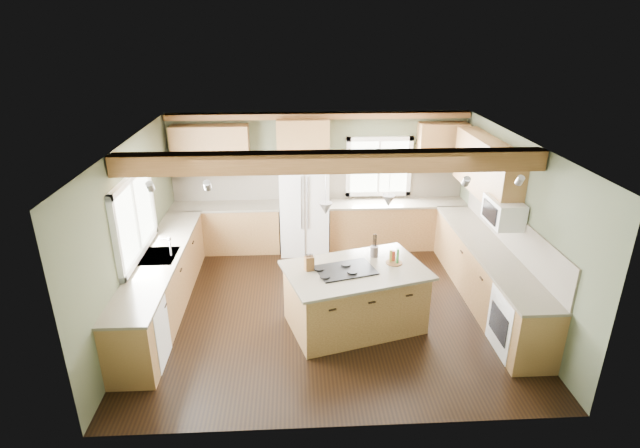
{
  "coord_description": "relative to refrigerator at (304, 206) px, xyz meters",
  "views": [
    {
      "loc": [
        -0.48,
        -6.72,
        4.15
      ],
      "look_at": [
        -0.1,
        0.3,
        1.27
      ],
      "focal_mm": 28.0,
      "sensor_mm": 36.0,
      "label": 1
    }
  ],
  "objects": [
    {
      "name": "wall_back",
      "position": [
        0.3,
        0.38,
        0.4
      ],
      "size": [
        5.6,
        0.0,
        5.6
      ],
      "primitive_type": "plane",
      "rotation": [
        1.57,
        0.0,
        0.0
      ],
      "color": "#50573D",
      "rests_on": "ground"
    },
    {
      "name": "upper_cab_right",
      "position": [
        2.92,
        -1.22,
        1.05
      ],
      "size": [
        0.35,
        2.2,
        0.9
      ],
      "primitive_type": "cube",
      "color": "brown",
      "rests_on": "wall_right"
    },
    {
      "name": "ceiling",
      "position": [
        0.3,
        -2.12,
        1.7
      ],
      "size": [
        5.6,
        5.6,
        0.0
      ],
      "primitive_type": "plane",
      "rotation": [
        3.14,
        0.0,
        0.0
      ],
      "color": "silver",
      "rests_on": "wall_back"
    },
    {
      "name": "wall_left",
      "position": [
        -2.5,
        -2.12,
        0.4
      ],
      "size": [
        0.0,
        5.0,
        5.0
      ],
      "primitive_type": "plane",
      "rotation": [
        1.57,
        0.0,
        1.57
      ],
      "color": "#50573D",
      "rests_on": "ground"
    },
    {
      "name": "counter_back_left",
      "position": [
        -1.49,
        0.08,
        0.0
      ],
      "size": [
        2.06,
        0.64,
        0.04
      ],
      "primitive_type": "cube",
      "color": "brown",
      "rests_on": "base_cab_back_left"
    },
    {
      "name": "window_back",
      "position": [
        1.45,
        0.36,
        0.65
      ],
      "size": [
        1.1,
        0.04,
        1.0
      ],
      "primitive_type": "cube",
      "color": "white",
      "rests_on": "wall_back"
    },
    {
      "name": "microwave",
      "position": [
        2.88,
        -2.17,
        0.65
      ],
      "size": [
        0.4,
        0.7,
        0.38
      ],
      "primitive_type": "cube",
      "color": "white",
      "rests_on": "wall_right"
    },
    {
      "name": "utensil_crock",
      "position": [
        0.98,
        -2.26,
        0.1
      ],
      "size": [
        0.13,
        0.13,
        0.16
      ],
      "primitive_type": "cylinder",
      "rotation": [
        0.0,
        0.0,
        0.11
      ],
      "color": "#372F2C",
      "rests_on": "island_top"
    },
    {
      "name": "floor",
      "position": [
        0.3,
        -2.12,
        -0.9
      ],
      "size": [
        5.6,
        5.6,
        0.0
      ],
      "primitive_type": "plane",
      "color": "black",
      "rests_on": "ground"
    },
    {
      "name": "base_cab_right",
      "position": [
        2.8,
        -2.07,
        -0.46
      ],
      "size": [
        0.6,
        3.7,
        0.88
      ],
      "primitive_type": "cube",
      "color": "brown",
      "rests_on": "floor"
    },
    {
      "name": "counter_back_right",
      "position": [
        1.79,
        0.08,
        0.0
      ],
      "size": [
        2.66,
        0.64,
        0.04
      ],
      "primitive_type": "cube",
      "color": "brown",
      "rests_on": "base_cab_back_right"
    },
    {
      "name": "backsplash_right",
      "position": [
        3.08,
        -2.07,
        0.31
      ],
      "size": [
        0.03,
        3.7,
        0.58
      ],
      "primitive_type": "cube",
      "color": "brown",
      "rests_on": "wall_right"
    },
    {
      "name": "base_cab_back_right",
      "position": [
        1.79,
        0.08,
        -0.46
      ],
      "size": [
        2.62,
        0.6,
        0.88
      ],
      "primitive_type": "cube",
      "color": "brown",
      "rests_on": "floor"
    },
    {
      "name": "pendant_right",
      "position": [
        1.1,
        -2.52,
        0.98
      ],
      "size": [
        0.18,
        0.18,
        0.16
      ],
      "primitive_type": "cone",
      "rotation": [
        3.14,
        0.0,
        0.0
      ],
      "color": "#B2B2B7",
      "rests_on": "ceiling"
    },
    {
      "name": "knife_block",
      "position": [
        0.01,
        -2.65,
        0.12
      ],
      "size": [
        0.14,
        0.12,
        0.2
      ],
      "primitive_type": "cube",
      "rotation": [
        0.0,
        0.0,
        0.3
      ],
      "color": "brown",
      "rests_on": "island_top"
    },
    {
      "name": "cooktop",
      "position": [
        0.52,
        -2.69,
        0.03
      ],
      "size": [
        0.9,
        0.72,
        0.02
      ],
      "primitive_type": "cube",
      "rotation": [
        0.0,
        0.0,
        0.28
      ],
      "color": "black",
      "rests_on": "island_top"
    },
    {
      "name": "window_left",
      "position": [
        -2.48,
        -2.07,
        0.65
      ],
      "size": [
        0.04,
        1.6,
        1.05
      ],
      "primitive_type": "cube",
      "color": "white",
      "rests_on": "wall_left"
    },
    {
      "name": "island_top",
      "position": [
        0.66,
        -2.65,
        0.0
      ],
      "size": [
        2.2,
        1.72,
        0.04
      ],
      "primitive_type": "cube",
      "rotation": [
        0.0,
        0.0,
        0.28
      ],
      "color": "brown",
      "rests_on": "island"
    },
    {
      "name": "backsplash_back",
      "position": [
        0.3,
        0.36,
        0.31
      ],
      "size": [
        5.58,
        0.03,
        0.58
      ],
      "primitive_type": "cube",
      "color": "brown",
      "rests_on": "wall_back"
    },
    {
      "name": "dishwasher",
      "position": [
        -2.19,
        -3.37,
        -0.47
      ],
      "size": [
        0.6,
        0.6,
        0.84
      ],
      "primitive_type": "cube",
      "color": "white",
      "rests_on": "floor"
    },
    {
      "name": "base_cab_left",
      "position": [
        -2.2,
        -2.07,
        -0.46
      ],
      "size": [
        0.6,
        3.7,
        0.88
      ],
      "primitive_type": "cube",
      "color": "brown",
      "rests_on": "floor"
    },
    {
      "name": "soffit_trim",
      "position": [
        0.3,
        0.28,
        1.64
      ],
      "size": [
        5.55,
        0.2,
        0.1
      ],
      "primitive_type": "cube",
      "color": "brown",
      "rests_on": "ceiling"
    },
    {
      "name": "island",
      "position": [
        0.66,
        -2.65,
        -0.46
      ],
      "size": [
        2.05,
        1.57,
        0.88
      ],
      "primitive_type": "cube",
      "rotation": [
        0.0,
        0.0,
        0.28
      ],
      "color": "brown",
      "rests_on": "floor"
    },
    {
      "name": "oven",
      "position": [
        2.79,
        -3.37,
        -0.47
      ],
      "size": [
        0.6,
        0.72,
        0.84
      ],
      "primitive_type": "cube",
      "color": "white",
      "rests_on": "floor"
    },
    {
      "name": "sink",
      "position": [
        -2.2,
        -2.07,
        0.01
      ],
      "size": [
        0.5,
        0.65,
        0.03
      ],
      "primitive_type": "cube",
      "color": "#262628",
      "rests_on": "counter_left"
    },
    {
      "name": "ceiling_beam",
      "position": [
        0.3,
        -2.65,
        1.57
      ],
      "size": [
        5.55,
        0.26,
        0.26
      ],
      "primitive_type": "cube",
      "color": "brown",
      "rests_on": "ceiling"
    },
    {
      "name": "refrigerator",
      "position": [
        0.0,
        0.0,
        0.0
      ],
      "size": [
        0.9,
        0.74,
        1.8
      ],
      "primitive_type": "cube",
      "color": "white",
      "rests_on": "floor"
    },
    {
      "name": "base_cab_back_left",
      "position": [
        -1.49,
        0.08,
        -0.46
      ],
      "size": [
        2.02,
        0.6,
        0.88
      ],
      "primitive_type": "cube",
      "color": "brown",
      "rests_on": "floor"
    },
    {
      "name": "upper_cab_back_corner",
      "position": [
        2.6,
        0.21,
        1.05
      ],
      "size": [
        0.9,
        0.35,
        0.9
      ],
      "primitive_type": "cube",
      "color": "brown",
      "rests_on": "wall_back"
    },
    {
      "name": "counter_right",
      "position": [
        2.8,
        -2.07,
        0.0
      ],
      "size": [
        0.64,
        3.74,
        0.04
      ],
      "primitive_type": "cube",
      "color": "brown",
      "rests_on": "base_cab_right"
    },
    {
      "name": "faucet",
      "position": [
        -2.02,
        -2.07,
        0.15
      ],
      "size": [
        0.02,
        0.02,
        0.28
      ],
      "primitive_type": "cylinder",
      "color": "#B2B2B7",
      "rests_on": "sink"
    },
    {
      "name": "pendant_left",
      "position": [
        0.22,
        -2.77,
        0.98
      ],
      "size": [
        0.18,
        0.18,
        0.16
      ],
      "primitive_type": "cone",
      "rotation": [
        3.14,
        0.0,
        0.0
      ],
      "color": "#B2B2B7",
      "rests_on": "ceiling"
    },
    {
      "name": "bottle_tray",
      "position": [
        1.23,
        -2.5,
        0.13
      ],
      "size": [
        0.32,
        0.32,
        0.22
      ],
      "primitive_type": null,
      "rotation": [
        0.0,
        0.0,
        0.53
      ],
      "color": "brown",
      "rests_on": "island_top"
    },
    {
      "name": "counter_left",
      "position": [
        -2.2,
        -2.07,
        0.0
      ],
      "size": [
        0.64,
        3.74,
        0.04
      ],
      "primitive_type": "cube",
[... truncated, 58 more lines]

